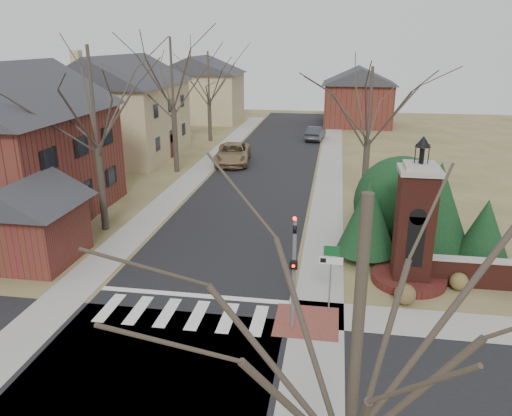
% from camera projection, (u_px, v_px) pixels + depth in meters
% --- Properties ---
extents(ground, '(120.00, 120.00, 0.00)m').
position_uv_depth(ground, '(176.00, 325.00, 18.60)').
color(ground, brown).
rests_on(ground, ground).
extents(main_street, '(8.00, 70.00, 0.01)m').
position_uv_depth(main_street, '(263.00, 175.00, 39.17)').
color(main_street, black).
rests_on(main_street, ground).
extents(cross_street, '(120.00, 8.00, 0.01)m').
position_uv_depth(cross_street, '(147.00, 376.00, 15.79)').
color(cross_street, black).
rests_on(cross_street, ground).
extents(crosswalk_zone, '(8.00, 2.20, 0.02)m').
position_uv_depth(crosswalk_zone, '(182.00, 314.00, 19.34)').
color(crosswalk_zone, silver).
rests_on(crosswalk_zone, ground).
extents(stop_bar, '(8.00, 0.35, 0.02)m').
position_uv_depth(stop_bar, '(193.00, 295.00, 20.75)').
color(stop_bar, silver).
rests_on(stop_bar, ground).
extents(sidewalk_right_main, '(2.00, 60.00, 0.02)m').
position_uv_depth(sidewalk_right_main, '(329.00, 178.00, 38.38)').
color(sidewalk_right_main, gray).
rests_on(sidewalk_right_main, ground).
extents(sidewalk_left, '(2.00, 60.00, 0.02)m').
position_uv_depth(sidewalk_left, '(199.00, 172.00, 39.95)').
color(sidewalk_left, gray).
rests_on(sidewalk_left, ground).
extents(curb_apron, '(2.40, 2.40, 0.02)m').
position_uv_depth(curb_apron, '(307.00, 322.00, 18.80)').
color(curb_apron, brown).
rests_on(curb_apron, ground).
extents(traffic_signal_pole, '(0.28, 0.41, 4.50)m').
position_uv_depth(traffic_signal_pole, '(294.00, 263.00, 17.65)').
color(traffic_signal_pole, slate).
rests_on(traffic_signal_pole, ground).
extents(sign_post, '(0.90, 0.07, 2.75)m').
position_uv_depth(sign_post, '(331.00, 265.00, 18.99)').
color(sign_post, slate).
rests_on(sign_post, ground).
extents(brick_gate_monument, '(3.20, 3.20, 6.47)m').
position_uv_depth(brick_gate_monument, '(413.00, 236.00, 21.21)').
color(brick_gate_monument, '#512017').
rests_on(brick_gate_monument, ground).
extents(house_brick_left, '(9.80, 11.80, 9.42)m').
position_uv_depth(house_brick_left, '(7.00, 140.00, 28.41)').
color(house_brick_left, maroon).
rests_on(house_brick_left, ground).
extents(house_stucco_left, '(9.80, 12.80, 9.28)m').
position_uv_depth(house_stucco_left, '(121.00, 105.00, 44.41)').
color(house_stucco_left, '#CABC87').
rests_on(house_stucco_left, ground).
extents(garage_left, '(4.80, 4.80, 4.29)m').
position_uv_depth(garage_left, '(28.00, 217.00, 23.36)').
color(garage_left, maroon).
rests_on(garage_left, ground).
extents(house_distant_left, '(10.80, 8.80, 8.53)m').
position_uv_depth(house_distant_left, '(200.00, 88.00, 63.93)').
color(house_distant_left, '#CABC87').
rests_on(house_distant_left, ground).
extents(house_distant_right, '(8.80, 8.80, 7.30)m').
position_uv_depth(house_distant_right, '(358.00, 95.00, 61.10)').
color(house_distant_right, maroon).
rests_on(house_distant_right, ground).
extents(evergreen_near, '(2.80, 2.80, 4.10)m').
position_uv_depth(evergreen_near, '(368.00, 216.00, 23.32)').
color(evergreen_near, '#473D33').
rests_on(evergreen_near, ground).
extents(evergreen_mid, '(3.40, 3.40, 4.70)m').
position_uv_depth(evergreen_mid, '(437.00, 205.00, 23.85)').
color(evergreen_mid, '#473D33').
rests_on(evergreen_mid, ground).
extents(evergreen_far, '(2.40, 2.40, 3.30)m').
position_uv_depth(evergreen_far, '(485.00, 229.00, 22.83)').
color(evergreen_far, '#473D33').
rests_on(evergreen_far, ground).
extents(evergreen_mass, '(4.80, 4.80, 4.80)m').
position_uv_depth(evergreen_mass, '(402.00, 199.00, 25.35)').
color(evergreen_mass, black).
rests_on(evergreen_mass, ground).
extents(bare_tree_0, '(8.05, 8.05, 11.15)m').
position_uv_depth(bare_tree_0, '(91.00, 89.00, 25.60)').
color(bare_tree_0, '#473D33').
rests_on(bare_tree_0, ground).
extents(bare_tree_1, '(8.40, 8.40, 11.64)m').
position_uv_depth(bare_tree_1, '(172.00, 68.00, 37.65)').
color(bare_tree_1, '#473D33').
rests_on(bare_tree_1, ground).
extents(bare_tree_2, '(7.35, 7.35, 10.19)m').
position_uv_depth(bare_tree_2, '(208.00, 72.00, 50.20)').
color(bare_tree_2, '#473D33').
rests_on(bare_tree_2, ground).
extents(bare_tree_3, '(7.00, 7.00, 9.70)m').
position_uv_depth(bare_tree_3, '(371.00, 99.00, 30.28)').
color(bare_tree_3, '#473D33').
rests_on(bare_tree_3, ground).
extents(bare_tree_4, '(6.65, 6.65, 9.21)m').
position_uv_depth(bare_tree_4, '(359.00, 312.00, 7.24)').
color(bare_tree_4, '#473D33').
rests_on(bare_tree_4, ground).
extents(pickup_truck, '(3.48, 6.34, 1.68)m').
position_uv_depth(pickup_truck, '(233.00, 154.00, 42.63)').
color(pickup_truck, olive).
rests_on(pickup_truck, ground).
extents(distant_car, '(2.07, 4.56, 1.45)m').
position_uv_depth(distant_car, '(316.00, 133.00, 52.69)').
color(distant_car, '#36383E').
rests_on(distant_car, ground).
extents(dry_shrub_left, '(0.86, 0.86, 0.86)m').
position_uv_depth(dry_shrub_left, '(405.00, 294.00, 19.97)').
color(dry_shrub_left, brown).
rests_on(dry_shrub_left, ground).
extents(dry_shrub_right, '(0.78, 0.78, 0.78)m').
position_uv_depth(dry_shrub_right, '(459.00, 282.00, 21.11)').
color(dry_shrub_right, brown).
rests_on(dry_shrub_right, ground).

